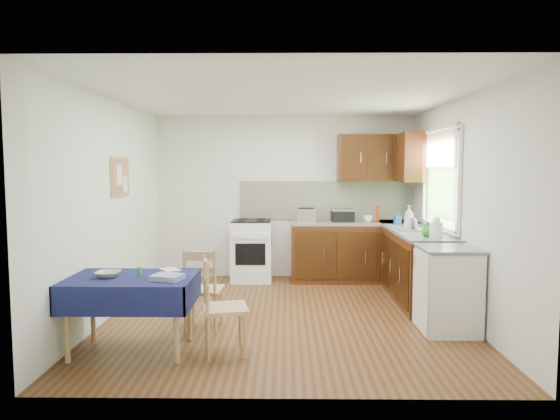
{
  "coord_description": "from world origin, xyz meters",
  "views": [
    {
      "loc": [
        0.01,
        -5.65,
        1.7
      ],
      "look_at": [
        -0.05,
        0.07,
        1.22
      ],
      "focal_mm": 32.0,
      "sensor_mm": 36.0,
      "label": 1
    }
  ],
  "objects_px": {
    "sandwich_press": "(342,215)",
    "kettle": "(436,228)",
    "dining_table": "(131,288)",
    "chair_near": "(220,304)",
    "chair_far": "(203,287)",
    "dish_rack": "(413,229)",
    "toaster": "(306,215)"
  },
  "relations": [
    {
      "from": "chair_near",
      "to": "sandwich_press",
      "type": "xyz_separation_m",
      "value": [
        1.44,
        2.99,
        0.52
      ]
    },
    {
      "from": "sandwich_press",
      "to": "dish_rack",
      "type": "height_order",
      "value": "sandwich_press"
    },
    {
      "from": "dining_table",
      "to": "dish_rack",
      "type": "distance_m",
      "value": 3.59
    },
    {
      "from": "kettle",
      "to": "toaster",
      "type": "bearing_deg",
      "value": 130.27
    },
    {
      "from": "chair_far",
      "to": "sandwich_press",
      "type": "relative_size",
      "value": 2.61
    },
    {
      "from": "chair_near",
      "to": "kettle",
      "type": "xyz_separation_m",
      "value": [
        2.32,
        1.26,
        0.54
      ]
    },
    {
      "from": "dish_rack",
      "to": "kettle",
      "type": "height_order",
      "value": "kettle"
    },
    {
      "from": "dining_table",
      "to": "chair_far",
      "type": "bearing_deg",
      "value": 66.43
    },
    {
      "from": "dish_rack",
      "to": "chair_near",
      "type": "bearing_deg",
      "value": -139.75
    },
    {
      "from": "dining_table",
      "to": "dish_rack",
      "type": "xyz_separation_m",
      "value": [
        3.07,
        1.85,
        0.33
      ]
    },
    {
      "from": "chair_far",
      "to": "dish_rack",
      "type": "bearing_deg",
      "value": -150.02
    },
    {
      "from": "kettle",
      "to": "dish_rack",
      "type": "bearing_deg",
      "value": 97.64
    },
    {
      "from": "toaster",
      "to": "sandwich_press",
      "type": "height_order",
      "value": "toaster"
    },
    {
      "from": "sandwich_press",
      "to": "dish_rack",
      "type": "bearing_deg",
      "value": -73.4
    },
    {
      "from": "sandwich_press",
      "to": "kettle",
      "type": "relative_size",
      "value": 1.36
    },
    {
      "from": "dish_rack",
      "to": "kettle",
      "type": "distance_m",
      "value": 0.68
    },
    {
      "from": "chair_far",
      "to": "toaster",
      "type": "distance_m",
      "value": 2.59
    },
    {
      "from": "sandwich_press",
      "to": "kettle",
      "type": "height_order",
      "value": "kettle"
    },
    {
      "from": "dining_table",
      "to": "kettle",
      "type": "relative_size",
      "value": 4.73
    },
    {
      "from": "chair_near",
      "to": "dish_rack",
      "type": "distance_m",
      "value": 2.98
    },
    {
      "from": "dining_table",
      "to": "toaster",
      "type": "xyz_separation_m",
      "value": [
        1.73,
        2.86,
        0.4
      ]
    },
    {
      "from": "dining_table",
      "to": "sandwich_press",
      "type": "distance_m",
      "value": 3.72
    },
    {
      "from": "sandwich_press",
      "to": "chair_far",
      "type": "bearing_deg",
      "value": -146.55
    },
    {
      "from": "chair_near",
      "to": "sandwich_press",
      "type": "relative_size",
      "value": 2.68
    },
    {
      "from": "chair_far",
      "to": "chair_near",
      "type": "xyz_separation_m",
      "value": [
        0.28,
        -0.7,
        0.01
      ]
    },
    {
      "from": "chair_far",
      "to": "dish_rack",
      "type": "relative_size",
      "value": 2.32
    },
    {
      "from": "chair_far",
      "to": "kettle",
      "type": "relative_size",
      "value": 3.55
    },
    {
      "from": "toaster",
      "to": "kettle",
      "type": "relative_size",
      "value": 1.14
    },
    {
      "from": "chair_far",
      "to": "chair_near",
      "type": "bearing_deg",
      "value": 115.65
    },
    {
      "from": "dining_table",
      "to": "sandwich_press",
      "type": "bearing_deg",
      "value": 70.29
    },
    {
      "from": "dining_table",
      "to": "sandwich_press",
      "type": "height_order",
      "value": "sandwich_press"
    },
    {
      "from": "chair_near",
      "to": "dish_rack",
      "type": "relative_size",
      "value": 2.38
    }
  ]
}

